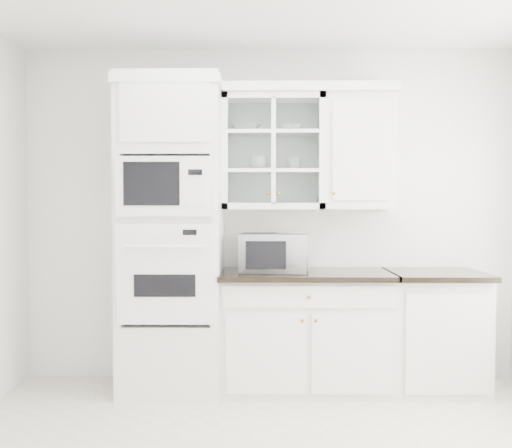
{
  "coord_description": "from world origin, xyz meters",
  "views": [
    {
      "loc": [
        -0.06,
        -2.95,
        1.44
      ],
      "look_at": [
        -0.1,
        1.05,
        1.3
      ],
      "focal_mm": 40.0,
      "sensor_mm": 36.0,
      "label": 1
    }
  ],
  "objects": [
    {
      "name": "cup_b",
      "position": [
        0.2,
        1.6,
        1.76
      ],
      "size": [
        0.13,
        0.13,
        0.11
      ],
      "primitive_type": "imported",
      "rotation": [
        0.0,
        0.0,
        0.21
      ],
      "color": "white",
      "rests_on": "upper_cabinet_glass"
    },
    {
      "name": "upper_cabinet_glass",
      "position": [
        0.03,
        1.58,
        1.85
      ],
      "size": [
        0.8,
        0.33,
        0.9
      ],
      "color": "white",
      "rests_on": "room_shell"
    },
    {
      "name": "crown_molding",
      "position": [
        -0.07,
        1.56,
        2.33
      ],
      "size": [
        2.14,
        0.38,
        0.07
      ],
      "primitive_type": "cube",
      "color": "white",
      "rests_on": "room_shell"
    },
    {
      "name": "oven_column",
      "position": [
        -0.75,
        1.42,
        1.2
      ],
      "size": [
        0.76,
        0.68,
        2.4
      ],
      "color": "white",
      "rests_on": "ground"
    },
    {
      "name": "room_shell",
      "position": [
        0.0,
        0.43,
        1.78
      ],
      "size": [
        4.0,
        3.5,
        2.7
      ],
      "color": "white",
      "rests_on": "ground"
    },
    {
      "name": "extra_base_cabinet",
      "position": [
        1.28,
        1.45,
        0.46
      ],
      "size": [
        0.72,
        0.67,
        0.92
      ],
      "color": "white",
      "rests_on": "ground"
    },
    {
      "name": "countertop_microwave",
      "position": [
        0.04,
        1.43,
        1.07
      ],
      "size": [
        0.56,
        0.48,
        0.3
      ],
      "primitive_type": "imported",
      "rotation": [
        0.0,
        0.0,
        3.02
      ],
      "color": "white",
      "rests_on": "base_cabinet_run"
    },
    {
      "name": "bowl_b",
      "position": [
        0.16,
        1.58,
        2.04
      ],
      "size": [
        0.21,
        0.21,
        0.06
      ],
      "primitive_type": "imported",
      "rotation": [
        0.0,
        0.0,
        -0.19
      ],
      "color": "white",
      "rests_on": "upper_cabinet_glass"
    },
    {
      "name": "upper_cabinet_solid",
      "position": [
        0.71,
        1.58,
        1.85
      ],
      "size": [
        0.55,
        0.33,
        0.9
      ],
      "primitive_type": "cube",
      "color": "white",
      "rests_on": "room_shell"
    },
    {
      "name": "base_cabinet_run",
      "position": [
        0.28,
        1.45,
        0.46
      ],
      "size": [
        1.32,
        0.67,
        0.92
      ],
      "color": "white",
      "rests_on": "ground"
    },
    {
      "name": "bowl_a",
      "position": [
        -0.19,
        1.58,
        2.04
      ],
      "size": [
        0.24,
        0.24,
        0.06
      ],
      "primitive_type": "imported",
      "rotation": [
        0.0,
        0.0,
        -0.05
      ],
      "color": "white",
      "rests_on": "upper_cabinet_glass"
    },
    {
      "name": "cup_a",
      "position": [
        -0.09,
        1.59,
        1.76
      ],
      "size": [
        0.15,
        0.15,
        0.11
      ],
      "primitive_type": "imported",
      "rotation": [
        0.0,
        0.0,
        -0.13
      ],
      "color": "white",
      "rests_on": "upper_cabinet_glass"
    }
  ]
}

